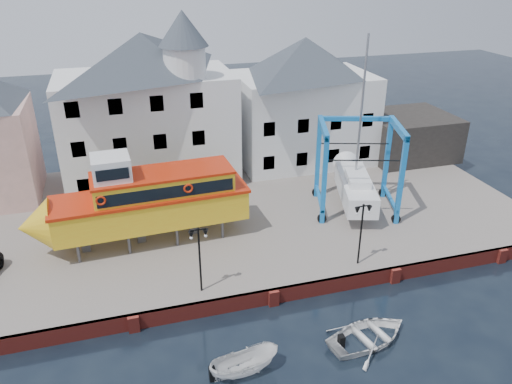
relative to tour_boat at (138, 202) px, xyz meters
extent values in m
plane|color=black|center=(6.86, -7.76, -4.00)|extent=(140.00, 140.00, 0.00)
cube|color=slate|center=(6.86, 3.24, -3.50)|extent=(44.00, 22.00, 1.00)
cube|color=maroon|center=(6.86, -7.64, -3.50)|extent=(44.00, 0.25, 1.00)
cube|color=maroon|center=(-1.14, -7.81, -3.50)|extent=(0.60, 0.36, 1.00)
cube|color=maroon|center=(6.86, -7.81, -3.50)|extent=(0.60, 0.36, 1.00)
cube|color=maroon|center=(14.86, -7.81, -3.50)|extent=(0.60, 0.36, 1.00)
cube|color=maroon|center=(22.86, -7.81, -3.50)|extent=(0.60, 0.36, 1.00)
cube|color=white|center=(1.86, 10.74, 1.50)|extent=(14.00, 8.00, 9.00)
pyramid|color=#363C48|center=(1.86, 10.74, 7.60)|extent=(14.00, 8.00, 3.20)
cube|color=black|center=(-3.64, 6.78, -1.40)|extent=(1.00, 0.08, 1.20)
cube|color=black|center=(-0.64, 6.78, -1.40)|extent=(1.00, 0.08, 1.20)
cube|color=black|center=(2.36, 6.78, -1.40)|extent=(1.00, 0.08, 1.20)
cube|color=black|center=(5.36, 6.78, -1.40)|extent=(1.00, 0.08, 1.20)
cube|color=black|center=(-3.64, 6.78, 1.60)|extent=(1.00, 0.08, 1.20)
cube|color=black|center=(-0.64, 6.78, 1.60)|extent=(1.00, 0.08, 1.20)
cube|color=black|center=(2.36, 6.78, 1.60)|extent=(1.00, 0.08, 1.20)
cube|color=black|center=(5.36, 6.78, 1.60)|extent=(1.00, 0.08, 1.20)
cube|color=black|center=(-3.64, 6.78, 4.60)|extent=(1.00, 0.08, 1.20)
cube|color=black|center=(-0.64, 6.78, 4.60)|extent=(1.00, 0.08, 1.20)
cube|color=black|center=(2.36, 6.78, 4.60)|extent=(1.00, 0.08, 1.20)
cube|color=black|center=(5.36, 6.78, 4.60)|extent=(1.00, 0.08, 1.20)
cylinder|color=white|center=(4.86, 8.34, 7.20)|extent=(3.20, 3.20, 2.40)
cone|color=#363C48|center=(4.86, 8.34, 9.70)|extent=(3.80, 3.80, 2.60)
cube|color=white|center=(15.86, 11.24, 1.00)|extent=(12.00, 8.00, 8.00)
pyramid|color=#363C48|center=(15.86, 11.24, 6.60)|extent=(12.00, 8.00, 3.20)
cube|color=black|center=(11.36, 7.28, -1.40)|extent=(1.00, 0.08, 1.20)
cube|color=black|center=(14.36, 7.28, -1.40)|extent=(1.00, 0.08, 1.20)
cube|color=black|center=(17.36, 7.28, -1.40)|extent=(1.00, 0.08, 1.20)
cube|color=black|center=(20.36, 7.28, -1.40)|extent=(1.00, 0.08, 1.20)
cube|color=black|center=(11.36, 7.28, 1.60)|extent=(1.00, 0.08, 1.20)
cube|color=black|center=(14.36, 7.28, 1.60)|extent=(1.00, 0.08, 1.20)
cube|color=black|center=(17.36, 7.28, 1.60)|extent=(1.00, 0.08, 1.20)
cube|color=black|center=(20.36, 7.28, 1.60)|extent=(1.00, 0.08, 1.20)
cube|color=black|center=(25.86, 9.24, -1.00)|extent=(8.00, 7.00, 4.00)
cylinder|color=black|center=(2.86, -6.56, -1.00)|extent=(0.12, 0.12, 4.00)
cube|color=black|center=(2.86, -6.56, 1.05)|extent=(0.90, 0.06, 0.06)
sphere|color=black|center=(2.86, -6.56, 1.12)|extent=(0.16, 0.16, 0.16)
cone|color=black|center=(2.46, -6.56, 0.78)|extent=(0.32, 0.32, 0.45)
sphere|color=white|center=(2.46, -6.56, 0.60)|extent=(0.18, 0.18, 0.18)
cone|color=black|center=(3.26, -6.56, 0.78)|extent=(0.32, 0.32, 0.45)
sphere|color=white|center=(3.26, -6.56, 0.60)|extent=(0.18, 0.18, 0.18)
cylinder|color=black|center=(12.86, -6.56, -1.00)|extent=(0.12, 0.12, 4.00)
cube|color=black|center=(12.86, -6.56, 1.05)|extent=(0.90, 0.06, 0.06)
sphere|color=black|center=(12.86, -6.56, 1.12)|extent=(0.16, 0.16, 0.16)
cone|color=black|center=(12.46, -6.56, 0.78)|extent=(0.32, 0.32, 0.45)
sphere|color=white|center=(12.46, -6.56, 0.60)|extent=(0.18, 0.18, 0.18)
cone|color=black|center=(13.26, -6.56, 0.78)|extent=(0.32, 0.32, 0.45)
sphere|color=white|center=(13.26, -6.56, 0.60)|extent=(0.18, 0.18, 0.18)
cylinder|color=#59595E|center=(-4.00, -1.44, -2.33)|extent=(0.21, 0.21, 1.34)
cylinder|color=#59595E|center=(-4.12, 1.06, -2.33)|extent=(0.21, 0.21, 1.34)
cylinder|color=#59595E|center=(-0.87, -1.29, -2.33)|extent=(0.21, 0.21, 1.34)
cylinder|color=#59595E|center=(-0.99, 1.21, -2.33)|extent=(0.21, 0.21, 1.34)
cylinder|color=#59595E|center=(2.26, -1.15, -2.33)|extent=(0.21, 0.21, 1.34)
cylinder|color=#59595E|center=(2.14, 1.36, -2.33)|extent=(0.21, 0.21, 1.34)
cylinder|color=#59595E|center=(5.38, -1.00, -2.33)|extent=(0.21, 0.21, 1.34)
cylinder|color=#59595E|center=(5.27, 1.50, -2.33)|extent=(0.21, 0.21, 1.34)
cube|color=#59595E|center=(-3.61, -0.17, -2.33)|extent=(0.56, 0.47, 1.34)
cube|color=#59595E|center=(-0.04, 0.00, -2.33)|extent=(0.56, 0.47, 1.34)
cube|color=#59595E|center=(3.54, 0.17, -2.33)|extent=(0.56, 0.47, 1.34)
cube|color=yellow|center=(0.86, 0.04, -0.68)|extent=(12.67, 3.98, 1.97)
cone|color=yellow|center=(-6.38, -0.30, -0.68)|extent=(2.13, 3.49, 3.40)
cube|color=#BB2409|center=(0.86, 0.04, 0.40)|extent=(12.95, 4.14, 0.20)
cube|color=yellow|center=(1.75, 0.08, 1.02)|extent=(9.08, 3.46, 1.43)
cube|color=black|center=(1.82, -1.47, 1.07)|extent=(8.58, 0.46, 0.81)
cube|color=black|center=(1.68, 1.63, 1.07)|extent=(8.58, 0.46, 0.81)
cube|color=#BB2409|center=(1.75, 0.08, 1.82)|extent=(9.26, 3.55, 0.16)
cube|color=white|center=(-1.38, -0.06, 2.55)|extent=(2.43, 2.43, 1.63)
cube|color=black|center=(-1.32, -1.25, 2.62)|extent=(1.95, 0.15, 0.72)
torus|color=#BB2409|center=(-2.20, -1.70, 1.20)|extent=(0.63, 0.15, 0.63)
torus|color=#BB2409|center=(3.17, -1.45, 1.20)|extent=(0.63, 0.15, 0.63)
cube|color=#1072BA|center=(12.76, -1.00, 0.32)|extent=(0.42, 0.42, 6.64)
cylinder|color=black|center=(12.76, -1.00, -2.67)|extent=(0.70, 0.42, 0.66)
cube|color=#1072BA|center=(14.06, 3.21, 0.32)|extent=(0.42, 0.42, 6.64)
cylinder|color=black|center=(14.06, 3.21, -2.67)|extent=(0.70, 0.42, 0.66)
cube|color=#1072BA|center=(17.88, -2.58, 0.32)|extent=(0.42, 0.42, 6.64)
cylinder|color=black|center=(17.88, -2.58, -2.67)|extent=(0.70, 0.42, 0.66)
cube|color=#1072BA|center=(19.18, 1.63, 0.32)|extent=(0.42, 0.42, 6.64)
cylinder|color=black|center=(19.18, 1.63, -2.67)|extent=(0.70, 0.42, 0.66)
cube|color=#1072BA|center=(13.41, 1.10, 3.47)|extent=(1.71, 4.63, 0.46)
cube|color=#1072BA|center=(13.41, 1.10, -2.06)|extent=(1.62, 4.60, 0.20)
cube|color=#1072BA|center=(18.53, -0.47, 3.47)|extent=(1.71, 4.63, 0.46)
cube|color=#1072BA|center=(18.53, -0.47, -2.06)|extent=(1.62, 4.60, 0.20)
cube|color=#1072BA|center=(16.62, 2.42, 3.47)|extent=(5.54, 1.99, 0.33)
cube|color=white|center=(15.97, 0.31, -1.30)|extent=(4.18, 7.44, 1.52)
cone|color=white|center=(17.22, 4.35, -1.30)|extent=(2.53, 2.09, 2.18)
cube|color=#59595E|center=(15.97, 0.31, -2.39)|extent=(0.72, 1.70, 0.66)
cube|color=white|center=(15.83, -0.14, -0.25)|extent=(2.29, 3.17, 0.57)
cylinder|color=#99999E|center=(16.11, 0.77, 4.68)|extent=(0.20, 0.20, 10.43)
cube|color=black|center=(15.47, -1.32, 1.67)|extent=(4.90, 1.61, 0.05)
cube|color=black|center=(16.48, 1.95, 1.67)|extent=(4.90, 1.61, 0.05)
imported|color=white|center=(3.83, -12.41, -4.00)|extent=(3.67, 1.69, 1.37)
imported|color=white|center=(10.76, -12.11, -4.00)|extent=(5.30, 4.25, 0.98)
camera|label=1|loc=(-0.77, -30.15, 14.65)|focal=35.00mm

